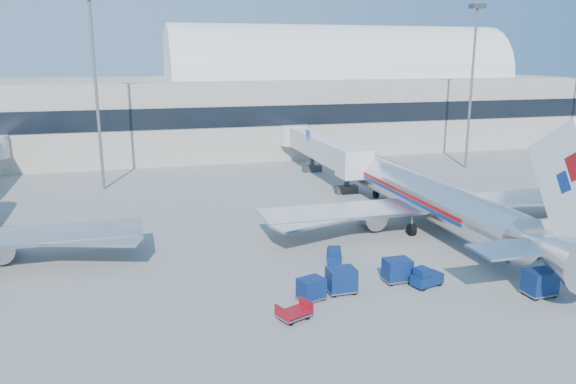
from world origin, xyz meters
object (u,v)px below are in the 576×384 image
object	(u,v)px
mast_west	(94,64)
mast_east	(473,63)
tug_lead	(426,278)
cart_solo_near	(540,282)
cart_train_c	(311,289)
barrier_mid	(553,223)
jetbridge_near	(317,146)
cart_train_b	(341,280)
cart_open_red	(294,314)
airliner_main	(433,199)
tug_right	(531,248)
tug_left	(334,255)
cart_train_a	(397,270)
barrier_near	(523,226)

from	to	relation	value
mast_west	mast_east	size ratio (longest dim) A/B	1.00
tug_lead	cart_solo_near	bearing A→B (deg)	-43.89
mast_east	cart_train_c	xyz separation A→B (m)	(-35.56, -37.12, -13.98)
mast_west	barrier_mid	bearing A→B (deg)	-34.14
cart_train_c	mast_east	bearing A→B (deg)	28.86
jetbridge_near	cart_solo_near	world-z (taller)	jetbridge_near
cart_train_c	cart_solo_near	bearing A→B (deg)	-30.45
cart_train_b	cart_open_red	size ratio (longest dim) A/B	0.84
airliner_main	cart_open_red	xyz separation A→B (m)	(-17.44, -14.03, -2.54)
airliner_main	jetbridge_near	xyz separation A→B (m)	(-2.40, 26.30, 1.00)
airliner_main	tug_right	size ratio (longest dim) A/B	13.62
tug_right	tug_left	xyz separation A→B (m)	(-15.69, 3.07, -0.08)
airliner_main	cart_train_b	xyz separation A→B (m)	(-13.22, -11.06, -1.99)
airliner_main	tug_left	distance (m)	13.18
cart_train_c	cart_open_red	xyz separation A→B (m)	(-1.87, -2.40, -0.43)
mast_west	tug_right	xyz separation A→B (m)	(33.97, -34.15, -14.06)
mast_west	tug_right	distance (m)	50.18
cart_train_b	cart_solo_near	size ratio (longest dim) A/B	0.95
mast_west	cart_solo_near	xyz separation A→B (m)	(29.50, -40.62, -13.83)
jetbridge_near	cart_train_a	world-z (taller)	jetbridge_near
barrier_near	tug_lead	size ratio (longest dim) A/B	1.22
jetbridge_near	barrier_near	xyz separation A→B (m)	(10.40, -28.81, -3.48)
barrier_mid	cart_train_a	xyz separation A→B (m)	(-19.98, -7.85, 0.46)
cart_train_c	cart_solo_near	xyz separation A→B (m)	(15.06, -3.50, 0.15)
barrier_mid	tug_left	size ratio (longest dim) A/B	1.24
mast_west	barrier_near	distance (m)	49.33
airliner_main	tug_lead	size ratio (longest dim) A/B	15.11
tug_right	cart_train_a	xyz separation A→B (m)	(-12.65, -1.70, 0.18)
cart_train_a	barrier_near	bearing A→B (deg)	24.21
airliner_main	tug_lead	world-z (taller)	airliner_main
jetbridge_near	cart_solo_near	xyz separation A→B (m)	(1.90, -41.43, -2.97)
jetbridge_near	tug_left	bearing A→B (deg)	-106.29
cart_open_red	cart_train_c	bearing A→B (deg)	29.75
mast_east	barrier_mid	distance (m)	32.64
airliner_main	tug_left	xyz separation A→B (m)	(-11.72, -5.59, -2.27)
tug_lead	airliner_main	bearing A→B (deg)	42.37
mast_west	cart_train_b	xyz separation A→B (m)	(16.78, -36.56, -13.85)
mast_west	tug_right	size ratio (longest dim) A/B	8.26
cart_train_b	tug_left	bearing A→B (deg)	74.41
mast_west	tug_right	world-z (taller)	mast_west
barrier_mid	cart_train_b	size ratio (longest dim) A/B	1.49
cart_open_red	airliner_main	bearing A→B (deg)	16.54
cart_solo_near	tug_right	bearing A→B (deg)	52.87
airliner_main	barrier_mid	bearing A→B (deg)	-12.50
jetbridge_near	barrier_near	distance (m)	30.82
mast_west	tug_left	xyz separation A→B (m)	(18.28, -31.08, -14.14)
cart_train_b	barrier_near	bearing A→B (deg)	21.65
airliner_main	barrier_near	xyz separation A→B (m)	(8.00, -2.51, -2.48)
airliner_main	barrier_near	size ratio (longest dim) A/B	12.42
tug_lead	cart_train_b	xyz separation A→B (m)	(-6.10, 0.60, 0.27)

